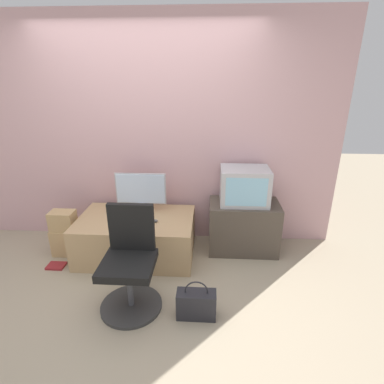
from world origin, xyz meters
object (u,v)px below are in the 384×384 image
(cardboard_box_lower, at_px, (66,241))
(handbag, at_px, (196,304))
(crt_tv, at_px, (244,186))
(office_chair, at_px, (130,267))
(book, at_px, (56,266))
(keyboard, at_px, (133,221))
(main_monitor, at_px, (141,191))
(mouse, at_px, (155,221))

(cardboard_box_lower, xyz_separation_m, handbag, (1.54, -0.90, -0.03))
(crt_tv, height_order, cardboard_box_lower, crt_tv)
(office_chair, bearing_deg, crt_tv, 43.70)
(crt_tv, xyz_separation_m, book, (-2.03, -0.52, -0.78))
(keyboard, bearing_deg, main_monitor, 81.78)
(mouse, bearing_deg, cardboard_box_lower, 176.93)
(main_monitor, relative_size, crt_tv, 1.08)
(main_monitor, bearing_deg, mouse, -54.64)
(keyboard, bearing_deg, cardboard_box_lower, 176.74)
(mouse, relative_size, cardboard_box_lower, 0.21)
(main_monitor, bearing_deg, crt_tv, 1.05)
(keyboard, distance_m, mouse, 0.24)
(book, bearing_deg, keyboard, 15.36)
(keyboard, height_order, handbag, keyboard)
(cardboard_box_lower, bearing_deg, handbag, -30.10)
(crt_tv, height_order, book, crt_tv)
(book, bearing_deg, main_monitor, 30.12)
(main_monitor, height_order, handbag, main_monitor)
(crt_tv, xyz_separation_m, office_chair, (-1.06, -1.02, -0.40))
(keyboard, height_order, cardboard_box_lower, keyboard)
(keyboard, height_order, book, keyboard)
(cardboard_box_lower, height_order, handbag, handbag)
(main_monitor, height_order, keyboard, main_monitor)
(keyboard, distance_m, crt_tv, 1.29)
(book, bearing_deg, handbag, -21.86)
(crt_tv, bearing_deg, book, -165.61)
(main_monitor, xyz_separation_m, handbag, (0.69, -1.12, -0.58))
(office_chair, height_order, book, office_chair)
(office_chair, relative_size, handbag, 2.56)
(keyboard, bearing_deg, handbag, -49.30)
(handbag, xyz_separation_m, book, (-1.55, 0.62, -0.12))
(keyboard, relative_size, book, 1.75)
(keyboard, relative_size, office_chair, 0.36)
(office_chair, distance_m, cardboard_box_lower, 1.25)
(main_monitor, relative_size, mouse, 8.66)
(mouse, distance_m, crt_tv, 1.06)
(keyboard, height_order, office_chair, office_chair)
(mouse, xyz_separation_m, book, (-1.06, -0.22, -0.47))
(mouse, relative_size, handbag, 0.19)
(mouse, xyz_separation_m, crt_tv, (0.97, 0.31, 0.31))
(mouse, bearing_deg, book, -168.54)
(office_chair, xyz_separation_m, handbag, (0.58, -0.13, -0.26))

